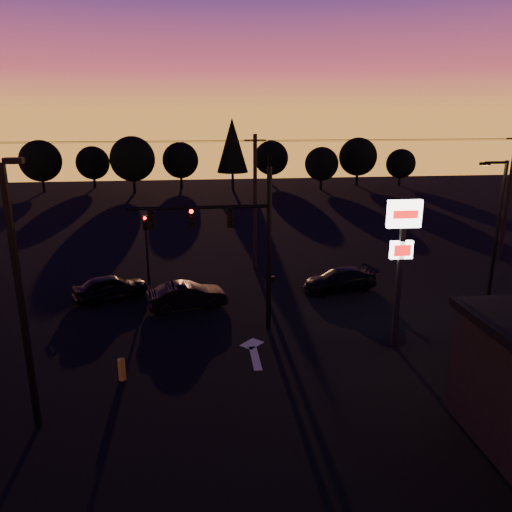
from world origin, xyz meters
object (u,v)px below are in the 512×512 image
Objects in this scene: parking_lot_light at (18,282)px; car_right at (340,280)px; traffic_signal_mast at (235,233)px; car_mid at (187,296)px; bollard at (122,369)px; suv_parked at (512,367)px; car_left at (112,287)px; secondary_signal at (146,240)px; streetlight at (496,229)px; pylon_sign at (402,243)px.

parking_lot_light reaches higher than car_right.
car_mid is at bearing 127.08° from traffic_signal_mast.
car_right is at bearing 40.45° from parking_lot_light.
suv_parked is at bearing -7.57° from bollard.
car_mid is (-2.44, 3.23, -4.23)m from traffic_signal_mast.
suv_parked reaches higher than car_right.
bollard is at bearing 147.62° from car_mid.
suv_parked is (15.45, -2.05, 0.26)m from bollard.
parking_lot_light is at bearing 153.56° from car_left.
car_left is at bearing -127.27° from secondary_signal.
secondary_signal is 3.75m from car_left.
car_mid is at bearing 174.01° from streetlight.
car_left is (-20.77, 3.54, -3.70)m from streetlight.
traffic_signal_mast is 2.03× the size of car_left.
pylon_sign is at bearing -8.52° from car_right.
traffic_signal_mast is 1.07× the size of streetlight.
traffic_signal_mast reaches higher than suv_parked.
parking_lot_light reaches higher than secondary_signal.
car_right is at bearing 154.70° from streetlight.
suv_parked is (12.94, -9.43, 0.00)m from car_mid.
streetlight is 1.78× the size of car_right.
streetlight reaches higher than car_right.
streetlight reaches higher than pylon_sign.
pylon_sign is at bearing -19.36° from traffic_signal_mast.
car_left is (0.64, 12.04, -4.55)m from parking_lot_light.
car_left is (-13.86, 7.54, -4.19)m from pylon_sign.
traffic_signal_mast reaches higher than car_right.
car_right is at bearing -12.24° from secondary_signal.
streetlight is 1.86× the size of car_mid.
suv_parked is (10.50, -6.20, -4.23)m from traffic_signal_mast.
car_mid is (2.46, -4.26, -2.15)m from secondary_signal.
car_right is (13.41, -0.06, -0.07)m from car_left.
car_mid is (-9.54, 5.73, -4.21)m from pylon_sign.
secondary_signal is at bearing 140.23° from pylon_sign.
bollard is (2.45, 2.84, -4.82)m from parking_lot_light.
pylon_sign is at bearing 7.81° from bollard.
parking_lot_light reaches higher than streetlight.
bollard is at bearing -163.39° from streetlight.
secondary_signal is at bearing 16.37° from car_mid.
traffic_signal_mast is 1.90× the size of car_right.
car_mid is at bearing 71.25° from bollard.
pylon_sign is 16.33m from car_left.
secondary_signal is at bearing 89.76° from bollard.
streetlight reaches higher than suv_parked.
traffic_signal_mast reaches higher than car_mid.
bollard is 0.18× the size of suv_parked.
car_left is at bearing -102.22° from car_right.
traffic_signal_mast is at bearing -156.55° from car_mid.
secondary_signal is 15.75m from pylon_sign.
pylon_sign is 1.51× the size of car_right.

